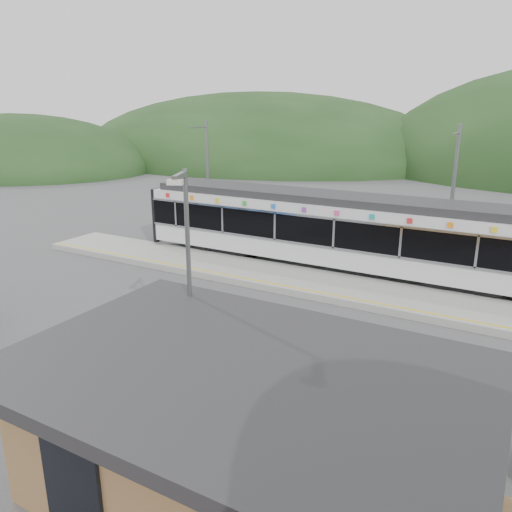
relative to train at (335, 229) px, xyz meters
The scene contains 9 objects.
ground 6.72m from the train, 110.38° to the right, with size 120.00×120.00×0.00m, color #4C4C4F.
hills 4.52m from the train, 10.17° to the right, with size 146.00×149.00×26.00m.
platform 3.99m from the train, 129.56° to the right, with size 26.00×3.20×0.30m, color #9E9E99.
yellow_line 4.90m from the train, 119.14° to the right, with size 26.00×0.10×0.01m, color yellow.
train is the anchor object (origin of this frame).
catenary_mast_west 9.71m from the train, 164.48° to the left, with size 0.18×1.80×7.00m.
catenary_mast_east 5.64m from the train, 28.25° to the left, with size 0.18×1.80×7.00m.
station_shelter 15.48m from the train, 75.90° to the right, with size 9.20×6.20×3.00m.
lamp_post 12.76m from the train, 86.95° to the right, with size 0.52×1.15×6.27m.
Camera 1 is at (10.41, -16.27, 7.71)m, focal length 35.00 mm.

